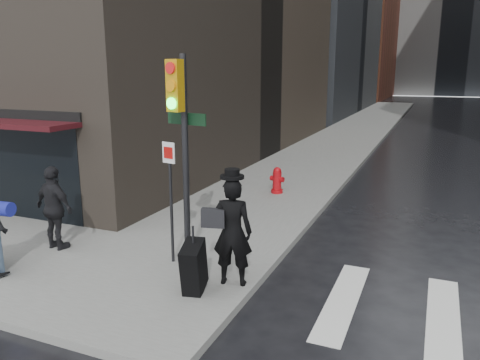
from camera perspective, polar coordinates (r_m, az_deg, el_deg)
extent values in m
plane|color=black|center=(8.93, -12.15, -12.80)|extent=(140.00, 140.00, 0.00)
cube|color=slate|center=(34.05, 14.82, 6.41)|extent=(4.00, 50.00, 0.15)
cube|color=silver|center=(8.53, 12.44, -14.06)|extent=(0.50, 3.00, 0.01)
cube|color=silver|center=(8.45, 23.54, -15.20)|extent=(0.50, 3.00, 0.01)
cube|color=#57261D|center=(71.34, 8.84, 20.46)|extent=(22.00, 20.00, 26.00)
imported|color=black|center=(8.21, -0.94, -6.35)|extent=(0.79, 0.61, 1.94)
cylinder|color=black|center=(7.94, -0.97, 0.39)|extent=(0.41, 0.41, 0.05)
cylinder|color=black|center=(7.92, -0.97, 0.82)|extent=(0.26, 0.26, 0.16)
cube|color=black|center=(8.14, -3.28, -4.64)|extent=(0.43, 0.22, 0.34)
cube|color=black|center=(8.12, -5.65, -10.57)|extent=(0.48, 0.80, 0.98)
cylinder|color=black|center=(7.93, -5.74, -7.15)|extent=(0.04, 0.04, 0.45)
cylinder|color=navy|center=(9.56, -27.23, -3.11)|extent=(0.52, 0.32, 0.27)
imported|color=black|center=(10.58, -21.67, -3.20)|extent=(1.11, 0.60, 1.80)
cylinder|color=black|center=(8.72, -6.64, 1.80)|extent=(0.12, 0.12, 4.01)
cube|color=#C28A0C|center=(8.39, -7.93, 11.32)|extent=(0.31, 0.24, 0.90)
cylinder|color=red|center=(8.32, -8.48, 13.36)|extent=(0.21, 0.09, 0.20)
cylinder|color=orange|center=(8.32, -8.41, 11.29)|extent=(0.21, 0.09, 0.20)
cylinder|color=#19E533|center=(8.34, -8.34, 9.22)|extent=(0.21, 0.09, 0.20)
cylinder|color=black|center=(9.18, -8.38, -2.83)|extent=(0.06, 0.06, 2.41)
cube|color=white|center=(8.93, -8.70, 3.31)|extent=(0.30, 0.08, 0.40)
cube|color=black|center=(8.67, -6.53, 7.43)|extent=(0.89, 0.22, 0.22)
cylinder|color=#A50A10|center=(14.59, 4.52, -1.35)|extent=(0.36, 0.36, 0.11)
cylinder|color=#A50A10|center=(14.52, 4.54, -0.28)|extent=(0.27, 0.27, 0.67)
sphere|color=#A50A10|center=(14.44, 4.56, 1.10)|extent=(0.25, 0.25, 0.25)
cylinder|color=#A50A10|center=(14.50, 4.55, 0.15)|extent=(0.47, 0.26, 0.16)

